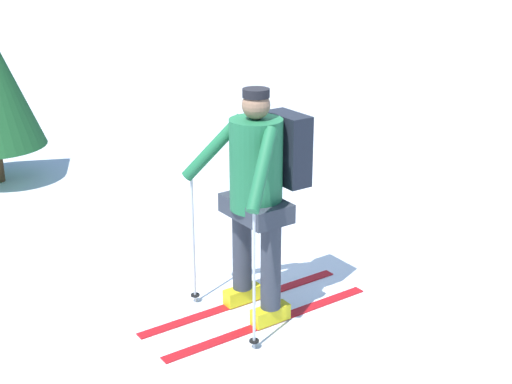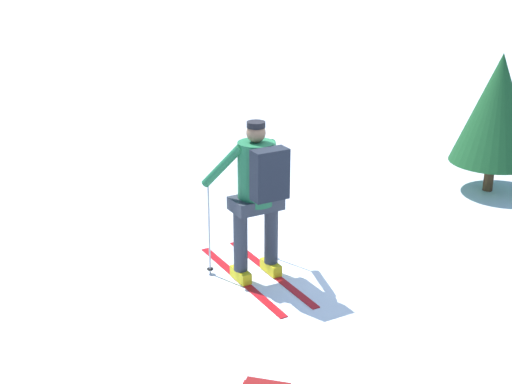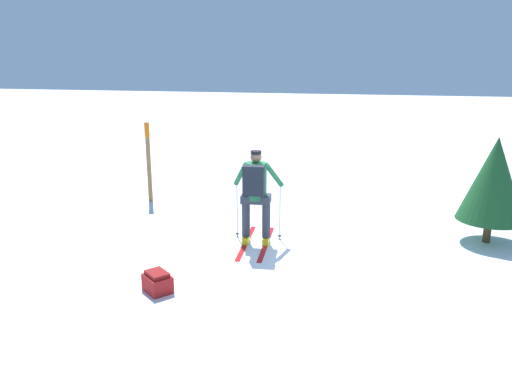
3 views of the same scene
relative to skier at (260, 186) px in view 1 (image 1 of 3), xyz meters
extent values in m
plane|color=white|center=(0.76, -0.12, -1.03)|extent=(80.00, 80.00, 0.00)
cube|color=red|center=(-0.19, 0.02, -1.02)|extent=(0.23, 1.80, 0.01)
cube|color=yellow|center=(-0.19, 0.02, -0.96)|extent=(0.13, 0.31, 0.12)
cylinder|color=#2D333D|center=(-0.19, 0.02, -0.53)|extent=(0.15, 0.15, 0.73)
cube|color=red|center=(0.18, 0.05, -1.02)|extent=(0.23, 1.80, 0.01)
cube|color=yellow|center=(0.18, 0.05, -0.96)|extent=(0.13, 0.31, 0.12)
cylinder|color=#2D333D|center=(0.18, 0.05, -0.53)|extent=(0.15, 0.15, 0.73)
cube|color=#2D333D|center=(0.00, 0.04, -0.17)|extent=(0.55, 0.37, 0.14)
cylinder|color=#1E663D|center=(0.00, 0.04, 0.17)|extent=(0.38, 0.38, 0.66)
sphere|color=#8C664C|center=(0.00, 0.04, 0.60)|extent=(0.20, 0.20, 0.20)
cylinder|color=black|center=(0.00, 0.04, 0.68)|extent=(0.19, 0.19, 0.06)
cube|color=black|center=(0.02, -0.24, 0.24)|extent=(0.38, 0.21, 0.52)
cylinder|color=#B2B7BC|center=(-0.43, 0.30, -0.48)|extent=(0.02, 0.02, 1.08)
cylinder|color=black|center=(-0.43, 0.30, -0.97)|extent=(0.07, 0.07, 0.01)
cylinder|color=#1E663D|center=(-0.32, 0.17, 0.24)|extent=(0.38, 0.42, 0.51)
cylinder|color=#B2B7BC|center=(0.38, 0.37, -0.48)|extent=(0.02, 0.02, 1.08)
cylinder|color=black|center=(0.38, 0.37, -0.97)|extent=(0.07, 0.07, 0.01)
cylinder|color=#1E663D|center=(0.29, 0.22, 0.24)|extent=(0.33, 0.45, 0.51)
camera|label=1|loc=(-4.17, 2.47, 1.72)|focal=50.00mm
camera|label=2|loc=(-2.90, -6.27, 2.56)|focal=50.00mm
camera|label=3|loc=(1.98, -8.39, 2.29)|focal=35.00mm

